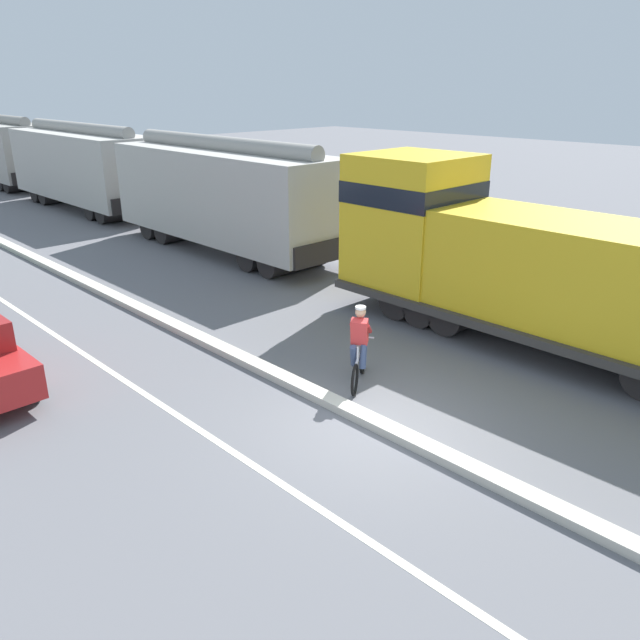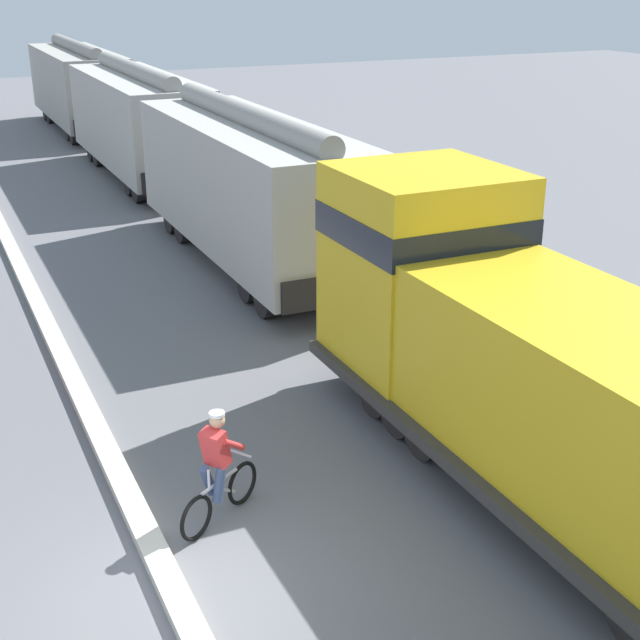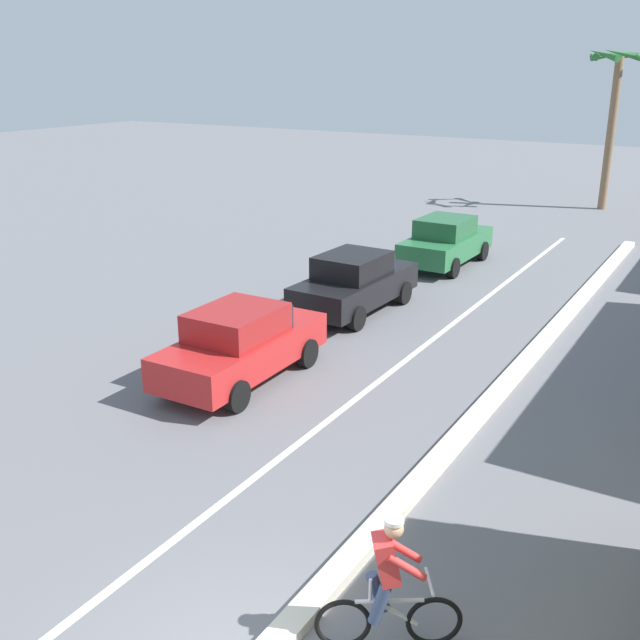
% 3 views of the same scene
% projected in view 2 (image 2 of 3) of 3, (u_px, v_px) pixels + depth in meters
% --- Properties ---
extents(ground_plane, '(120.00, 120.00, 0.00)m').
position_uv_depth(ground_plane, '(175.00, 600.00, 11.11)').
color(ground_plane, slate).
extents(median_curb, '(0.36, 36.00, 0.16)m').
position_uv_depth(median_curb, '(82.00, 398.00, 16.14)').
color(median_curb, beige).
rests_on(median_curb, ground).
extents(locomotive, '(3.10, 11.61, 4.20)m').
position_uv_depth(locomotive, '(548.00, 382.00, 12.82)').
color(locomotive, gold).
rests_on(locomotive, ground).
extents(hopper_car_lead, '(2.90, 10.60, 4.18)m').
position_uv_depth(hopper_car_lead, '(250.00, 187.00, 22.98)').
color(hopper_car_lead, '#AFACA5').
rests_on(hopper_car_lead, ground).
extents(hopper_car_middle, '(2.90, 10.60, 4.18)m').
position_uv_depth(hopper_car_middle, '(139.00, 121.00, 32.77)').
color(hopper_car_middle, '#AFACA5').
rests_on(hopper_car_middle, ground).
extents(hopper_car_trailing, '(2.90, 10.60, 4.18)m').
position_uv_depth(hopper_car_trailing, '(79.00, 86.00, 42.55)').
color(hopper_car_trailing, '#A2A098').
rests_on(hopper_car_trailing, ground).
extents(cyclist, '(1.47, 0.98, 1.71)m').
position_uv_depth(cyclist, '(218.00, 471.00, 12.42)').
color(cyclist, black).
rests_on(cyclist, ground).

